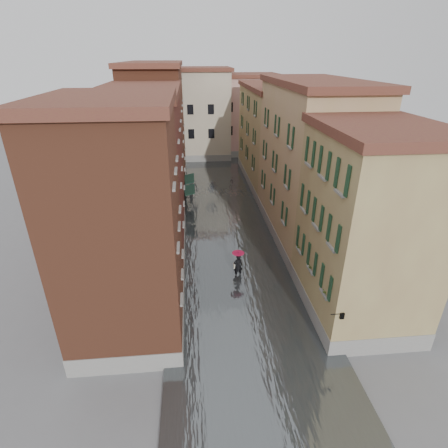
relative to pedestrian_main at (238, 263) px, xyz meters
name	(u,v)px	position (x,y,z in m)	size (l,w,h in m)	color
ground	(242,295)	(-0.03, -2.35, -1.23)	(120.00, 120.00, 0.00)	slate
floodwater	(224,217)	(-0.03, 10.65, -1.13)	(10.00, 60.00, 0.20)	#454A4D
building_left_near	(123,230)	(-7.03, -4.35, 5.27)	(6.00, 8.00, 13.00)	brown
building_left_mid	(145,173)	(-7.03, 6.65, 5.02)	(6.00, 14.00, 12.50)	maroon
building_left_far	(158,130)	(-7.03, 21.65, 5.77)	(6.00, 16.00, 14.00)	brown
building_right_near	(365,231)	(6.97, -4.35, 4.52)	(6.00, 8.00, 11.50)	olive
building_right_mid	(309,166)	(6.97, 6.65, 5.27)	(6.00, 14.00, 13.00)	tan
building_right_far	(271,138)	(6.97, 21.65, 4.52)	(6.00, 16.00, 11.50)	olive
building_end_cream	(191,115)	(-3.03, 35.65, 5.27)	(12.00, 9.00, 13.00)	beige
building_end_pink	(245,116)	(5.97, 37.65, 4.77)	(10.00, 9.00, 12.00)	#CF9891
awning_near	(189,190)	(-3.52, 12.41, 1.24)	(1.09, 2.99, 2.80)	black
awning_far	(189,179)	(-3.52, 16.00, 1.25)	(1.09, 3.23, 2.80)	black
wall_lantern	(341,315)	(4.30, -8.35, 1.78)	(0.71, 0.22, 0.35)	black
window_planters	(313,264)	(4.09, -4.22, 2.28)	(0.59, 5.90, 0.84)	brown
pedestrian_main	(238,263)	(0.00, 0.00, 0.00)	(0.93, 0.93, 2.06)	black
pedestrian_far	(192,187)	(-3.26, 17.91, -0.32)	(0.88, 0.69, 1.82)	black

